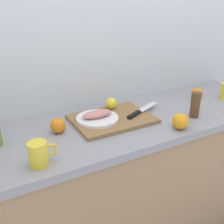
% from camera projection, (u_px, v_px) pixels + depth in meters
% --- Properties ---
extents(back_wall, '(3.20, 0.05, 2.50)m').
position_uv_depth(back_wall, '(104.00, 46.00, 1.58)').
color(back_wall, silver).
rests_on(back_wall, ground_plane).
extents(kitchen_counter, '(2.00, 0.60, 0.90)m').
position_uv_depth(kitchen_counter, '(129.00, 184.00, 1.63)').
color(kitchen_counter, '#9E7A56').
rests_on(kitchen_counter, ground_plane).
extents(cutting_board, '(0.43, 0.31, 0.02)m').
position_uv_depth(cutting_board, '(112.00, 119.00, 1.43)').
color(cutting_board, olive).
rests_on(cutting_board, kitchen_counter).
extents(white_plate, '(0.22, 0.22, 0.01)m').
position_uv_depth(white_plate, '(97.00, 118.00, 1.39)').
color(white_plate, white).
rests_on(white_plate, cutting_board).
extents(fish_fillet, '(0.17, 0.07, 0.04)m').
position_uv_depth(fish_fillet, '(97.00, 114.00, 1.38)').
color(fish_fillet, tan).
rests_on(fish_fillet, white_plate).
extents(chef_knife, '(0.28, 0.15, 0.02)m').
position_uv_depth(chef_knife, '(139.00, 112.00, 1.47)').
color(chef_knife, silver).
rests_on(chef_knife, cutting_board).
extents(lemon_0, '(0.06, 0.06, 0.06)m').
position_uv_depth(lemon_0, '(111.00, 103.00, 1.53)').
color(lemon_0, yellow).
rests_on(lemon_0, cutting_board).
extents(coffee_mug_1, '(0.12, 0.08, 0.10)m').
position_uv_depth(coffee_mug_1, '(39.00, 154.00, 1.03)').
color(coffee_mug_1, yellow).
rests_on(coffee_mug_1, kitchen_counter).
extents(orange_0, '(0.08, 0.08, 0.08)m').
position_uv_depth(orange_0, '(180.00, 121.00, 1.33)').
color(orange_0, orange).
rests_on(orange_0, kitchen_counter).
extents(orange_2, '(0.08, 0.08, 0.08)m').
position_uv_depth(orange_2, '(58.00, 126.00, 1.29)').
color(orange_2, orange).
rests_on(orange_2, kitchen_counter).
extents(orange_3, '(0.08, 0.08, 0.08)m').
position_uv_depth(orange_3, '(197.00, 93.00, 1.74)').
color(orange_3, orange).
rests_on(orange_3, kitchen_counter).
extents(pepper_mill, '(0.05, 0.05, 0.14)m').
position_uv_depth(pepper_mill, '(195.00, 105.00, 1.45)').
color(pepper_mill, brown).
rests_on(pepper_mill, kitchen_counter).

